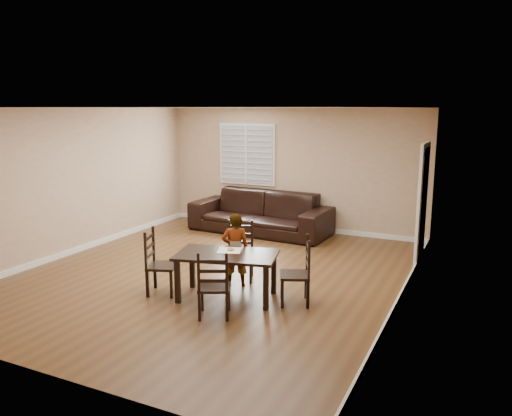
# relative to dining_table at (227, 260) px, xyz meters

# --- Properties ---
(ground) EXTENTS (7.00, 7.00, 0.00)m
(ground) POSITION_rel_dining_table_xyz_m (-0.71, 0.84, -0.57)
(ground) COLOR brown
(ground) RESTS_ON ground
(room) EXTENTS (6.04, 7.04, 2.72)m
(room) POSITION_rel_dining_table_xyz_m (-0.68, 1.02, 1.23)
(room) COLOR tan
(room) RESTS_ON ground
(dining_table) EXTENTS (1.57, 1.11, 0.66)m
(dining_table) POSITION_rel_dining_table_xyz_m (0.00, 0.00, 0.00)
(dining_table) COLOR black
(dining_table) RESTS_ON ground
(chair_near) EXTENTS (0.54, 0.52, 0.94)m
(chair_near) POSITION_rel_dining_table_xyz_m (-0.23, 0.88, -0.15)
(chair_near) COLOR black
(chair_near) RESTS_ON ground
(chair_far) EXTENTS (0.53, 0.52, 0.91)m
(chair_far) POSITION_rel_dining_table_xyz_m (0.20, -0.73, -0.16)
(chair_far) COLOR black
(chair_far) RESTS_ON ground
(chair_left) EXTENTS (0.53, 0.55, 0.97)m
(chair_left) POSITION_rel_dining_table_xyz_m (-1.06, -0.27, -0.14)
(chair_left) COLOR black
(chair_left) RESTS_ON ground
(chair_right) EXTENTS (0.54, 0.55, 0.95)m
(chair_right) POSITION_rel_dining_table_xyz_m (1.05, 0.28, -0.14)
(chair_right) COLOR black
(chair_right) RESTS_ON ground
(child) EXTENTS (0.50, 0.44, 1.15)m
(child) POSITION_rel_dining_table_xyz_m (-0.12, 0.50, -0.00)
(child) COLOR gray
(child) RESTS_ON ground
(napkin) EXTENTS (0.43, 0.43, 0.00)m
(napkin) POSITION_rel_dining_table_xyz_m (-0.04, 0.15, 0.09)
(napkin) COLOR beige
(napkin) RESTS_ON dining_table
(donut) EXTENTS (0.11, 0.11, 0.04)m
(donut) POSITION_rel_dining_table_xyz_m (-0.02, 0.16, 0.12)
(donut) COLOR #C38E46
(donut) RESTS_ON napkin
(sofa) EXTENTS (3.14, 1.39, 0.90)m
(sofa) POSITION_rel_dining_table_xyz_m (-1.20, 3.72, -0.13)
(sofa) COLOR black
(sofa) RESTS_ON ground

